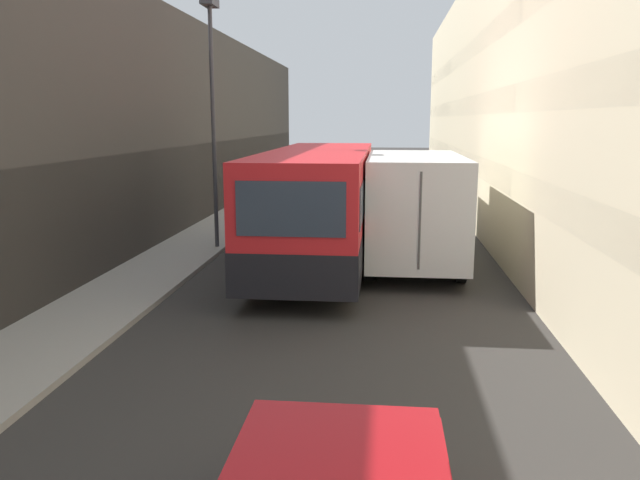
{
  "coord_description": "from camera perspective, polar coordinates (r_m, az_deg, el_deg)",
  "views": [
    {
      "loc": [
        1.08,
        0.25,
        3.84
      ],
      "look_at": [
        -0.1,
        11.82,
        1.6
      ],
      "focal_mm": 35.0,
      "sensor_mm": 36.0,
      "label": 1
    }
  ],
  "objects": [
    {
      "name": "ground_plane",
      "position": [
        15.28,
        1.6,
        -3.65
      ],
      "size": [
        150.0,
        150.0,
        0.0
      ],
      "primitive_type": "plane",
      "color": "#33302D"
    },
    {
      "name": "sidewalk_left",
      "position": [
        16.28,
        -15.06,
        -2.91
      ],
      "size": [
        2.13,
        60.0,
        0.12
      ],
      "color": "#9E998E",
      "rests_on": "ground_plane"
    },
    {
      "name": "building_left_shopfront",
      "position": [
        16.75,
        -22.65,
        8.48
      ],
      "size": [
        2.4,
        60.0,
        7.42
      ],
      "color": "#423D38",
      "rests_on": "ground_plane"
    },
    {
      "name": "building_right_apartment",
      "position": [
        15.37,
        22.57,
        13.0
      ],
      "size": [
        2.4,
        60.0,
        9.29
      ],
      "color": "beige",
      "rests_on": "ground_plane"
    },
    {
      "name": "bus",
      "position": [
        16.86,
        -0.08,
        3.35
      ],
      "size": [
        2.59,
        10.39,
        3.06
      ],
      "color": "red",
      "rests_on": "ground_plane"
    },
    {
      "name": "box_truck",
      "position": [
        17.41,
        8.45,
        3.38
      ],
      "size": [
        2.39,
        7.82,
        2.94
      ],
      "color": "silver",
      "rests_on": "ground_plane"
    },
    {
      "name": "panel_van",
      "position": [
        28.92,
        -0.64,
        5.37
      ],
      "size": [
        1.93,
        4.3,
        1.87
      ],
      "color": "silver",
      "rests_on": "ground_plane"
    },
    {
      "name": "street_lamp",
      "position": [
        18.62,
        -9.86,
        14.34
      ],
      "size": [
        0.36,
        0.8,
        7.09
      ],
      "color": "#38383D",
      "rests_on": "sidewalk_left"
    }
  ]
}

